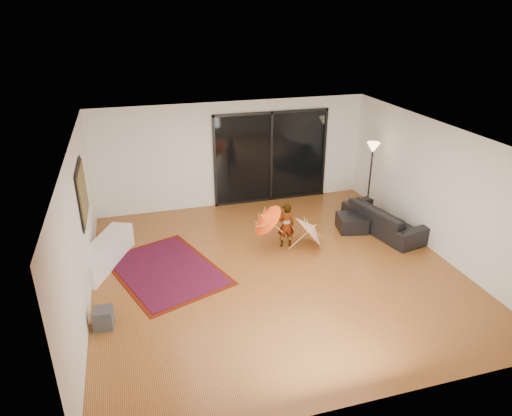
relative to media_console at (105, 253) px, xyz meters
name	(u,v)px	position (x,y,z in m)	size (l,w,h in m)	color
floor	(276,270)	(3.25, -1.15, -0.25)	(7.00, 7.00, 0.00)	#AB602E
ceiling	(278,137)	(3.25, -1.15, 2.45)	(7.00, 7.00, 0.00)	white
wall_back	(233,154)	(3.25, 2.35, 1.10)	(7.00, 7.00, 0.00)	silver
wall_front	(369,321)	(3.25, -4.65, 1.10)	(7.00, 7.00, 0.00)	silver
wall_left	(79,231)	(-0.25, -1.15, 1.10)	(7.00, 7.00, 0.00)	silver
wall_right	(437,189)	(6.75, -1.15, 1.10)	(7.00, 7.00, 0.00)	silver
sliding_door	(271,157)	(4.25, 2.32, 0.95)	(3.06, 0.07, 2.40)	black
painting	(82,193)	(-0.21, -0.15, 1.40)	(0.04, 1.28, 1.08)	black
media_console	(105,253)	(0.00, 0.00, 0.00)	(0.46, 1.83, 0.51)	white
speaker	(103,318)	(0.00, -2.06, -0.08)	(0.30, 0.30, 0.34)	#424244
persian_rug	(166,270)	(1.15, -0.59, -0.24)	(2.55, 2.97, 0.02)	#541407
sofa	(384,219)	(6.20, -0.20, 0.05)	(2.11, 0.82, 0.61)	black
ottoman	(352,223)	(5.52, 0.04, -0.07)	(0.64, 0.64, 0.36)	black
floor_lamp	(372,158)	(6.35, 0.85, 1.19)	(0.31, 0.31, 1.83)	black
child	(286,225)	(3.76, -0.28, 0.25)	(0.37, 0.24, 1.01)	#999999
parasol_orange	(262,220)	(3.21, -0.33, 0.48)	(0.64, 0.74, 0.84)	#FE470D
parasol_white	(315,225)	(4.36, -0.43, 0.25)	(0.67, 0.82, 0.93)	silver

